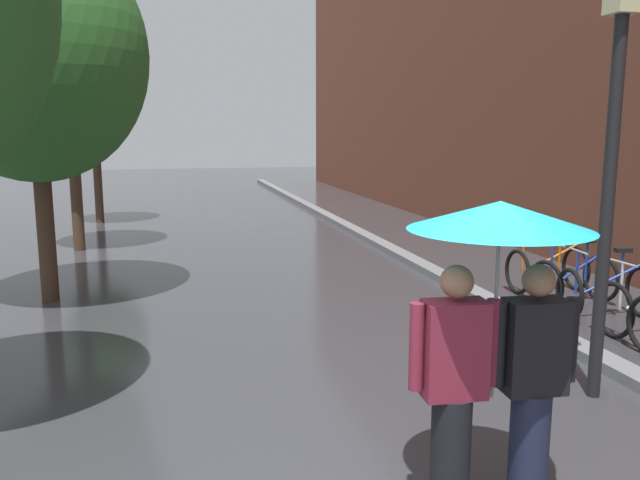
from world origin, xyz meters
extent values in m
cube|color=slate|center=(3.20, 10.00, 0.06)|extent=(0.30, 36.00, 0.12)
cylinder|color=#473323|center=(-3.03, 6.91, 1.10)|extent=(0.25, 0.25, 2.21)
ellipsoid|color=#2D6628|center=(-3.03, 6.91, 3.55)|extent=(3.17, 3.17, 3.59)
cylinder|color=#473323|center=(-3.12, 11.04, 1.59)|extent=(0.24, 0.24, 3.18)
ellipsoid|color=#2D6628|center=(-3.12, 11.04, 4.16)|extent=(2.46, 2.46, 2.61)
cylinder|color=#473323|center=(-3.08, 15.23, 1.14)|extent=(0.22, 0.22, 2.28)
ellipsoid|color=#2D6628|center=(-3.08, 15.23, 3.21)|extent=(2.28, 2.28, 2.48)
torus|color=black|center=(3.94, 3.42, 0.35)|extent=(0.08, 0.70, 0.70)
cylinder|color=silver|center=(4.02, 3.42, 0.64)|extent=(0.04, 0.04, 0.58)
cylinder|color=#9E9EA3|center=(4.02, 3.42, 0.93)|extent=(0.04, 0.46, 0.03)
torus|color=black|center=(3.89, 4.22, 0.35)|extent=(0.14, 0.70, 0.70)
cylinder|color=#233DA8|center=(4.50, 4.15, 0.55)|extent=(0.88, 0.14, 0.43)
cylinder|color=#233DA8|center=(4.60, 4.14, 0.62)|extent=(0.04, 0.04, 0.55)
cube|color=black|center=(4.60, 4.14, 0.93)|extent=(0.23, 0.13, 0.06)
cylinder|color=#233DA8|center=(3.97, 4.21, 0.64)|extent=(0.04, 0.04, 0.58)
cylinder|color=#9E9EA3|center=(3.97, 4.21, 0.93)|extent=(0.08, 0.46, 0.03)
torus|color=black|center=(3.88, 4.76, 0.35)|extent=(0.16, 0.70, 0.70)
torus|color=black|center=(4.89, 4.91, 0.35)|extent=(0.16, 0.70, 0.70)
cylinder|color=#233DA8|center=(4.48, 4.85, 0.55)|extent=(0.88, 0.16, 0.43)
cylinder|color=#233DA8|center=(4.58, 4.86, 0.62)|extent=(0.04, 0.04, 0.55)
cube|color=black|center=(4.58, 4.86, 0.93)|extent=(0.23, 0.13, 0.06)
cylinder|color=#233DA8|center=(3.96, 4.77, 0.64)|extent=(0.04, 0.04, 0.58)
cylinder|color=#9E9EA3|center=(3.96, 4.77, 0.93)|extent=(0.09, 0.46, 0.03)
torus|color=black|center=(3.93, 5.60, 0.35)|extent=(0.06, 0.70, 0.70)
torus|color=black|center=(4.95, 5.59, 0.35)|extent=(0.06, 0.70, 0.70)
cylinder|color=orange|center=(4.54, 5.59, 0.55)|extent=(0.88, 0.04, 0.43)
cylinder|color=orange|center=(4.64, 5.59, 0.62)|extent=(0.04, 0.04, 0.55)
cube|color=black|center=(4.64, 5.59, 0.93)|extent=(0.22, 0.10, 0.06)
cylinder|color=orange|center=(4.01, 5.60, 0.64)|extent=(0.04, 0.04, 0.58)
cylinder|color=#9E9EA3|center=(4.01, 5.60, 0.93)|extent=(0.03, 0.46, 0.03)
cylinder|color=black|center=(0.43, 0.50, 0.42)|extent=(0.26, 0.26, 0.83)
cube|color=maroon|center=(0.43, 0.50, 1.15)|extent=(0.41, 0.25, 0.63)
sphere|color=#9E7051|center=(0.43, 0.50, 1.58)|extent=(0.21, 0.21, 0.21)
cylinder|color=maroon|center=(0.18, 0.52, 1.18)|extent=(0.09, 0.09, 0.56)
cylinder|color=maroon|center=(0.68, 0.49, 1.18)|extent=(0.09, 0.09, 0.56)
cylinder|color=#1E233D|center=(0.98, 0.47, 0.41)|extent=(0.26, 0.26, 0.83)
cube|color=black|center=(0.98, 0.47, 1.13)|extent=(0.41, 0.25, 0.62)
sphere|color=#9E7051|center=(0.98, 0.47, 1.57)|extent=(0.21, 0.21, 0.21)
cylinder|color=black|center=(0.73, 0.48, 1.17)|extent=(0.09, 0.09, 0.56)
cylinder|color=black|center=(1.23, 0.45, 1.17)|extent=(0.09, 0.09, 0.56)
cylinder|color=#9E9EA3|center=(0.70, 0.50, 1.36)|extent=(0.02, 0.02, 1.12)
cone|color=#1EB2C6|center=(0.70, 0.50, 1.99)|extent=(1.15, 1.15, 0.18)
cylinder|color=black|center=(2.60, 1.96, 1.75)|extent=(0.12, 0.12, 3.49)
camera|label=1|loc=(-1.29, -3.03, 2.51)|focal=35.86mm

